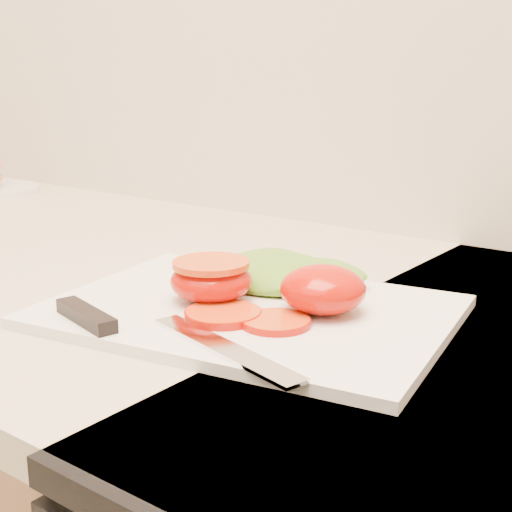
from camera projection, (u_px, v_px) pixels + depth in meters
The scene contains 8 objects.
cutting_board at pixel (249, 311), 0.65m from camera, with size 0.35×0.26×0.01m, color white.
tomato_half_dome at pixel (323, 289), 0.63m from camera, with size 0.08×0.08×0.04m, color red.
tomato_half_cut at pixel (211, 279), 0.66m from camera, with size 0.08×0.08×0.04m.
tomato_slice_0 at pixel (223, 314), 0.61m from camera, with size 0.07×0.07×0.01m, color #E25A0E.
tomato_slice_1 at pixel (276, 322), 0.60m from camera, with size 0.06×0.06×0.01m, color #E25A0E.
lettuce_leaf_0 at pixel (271, 271), 0.71m from camera, with size 0.13×0.09×0.02m, color #509527.
lettuce_leaf_1 at pixel (313, 277), 0.70m from camera, with size 0.10×0.08×0.02m, color #509527.
knife at pixel (137, 327), 0.58m from camera, with size 0.26×0.07×0.01m.
Camera 1 is at (0.50, 1.13, 1.15)m, focal length 50.00 mm.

